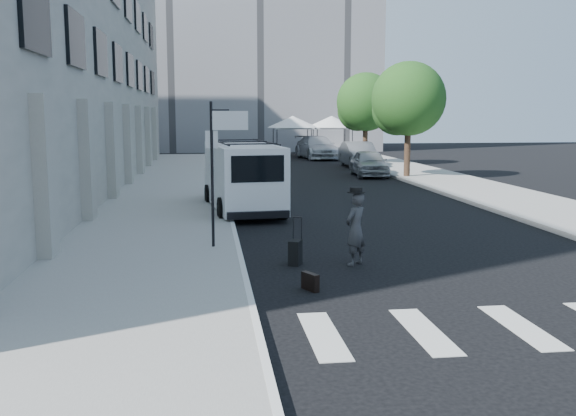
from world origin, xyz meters
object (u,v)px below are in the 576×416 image
object	(u,v)px
suitcase	(295,252)
cargo_van	(242,177)
businessman	(356,229)
parked_car_b	(359,155)
briefcase	(310,282)
parked_car_a	(369,163)
parked_car_c	(317,147)

from	to	relation	value
suitcase	cargo_van	world-z (taller)	cargo_van
businessman	parked_car_b	size ratio (longest dim) A/B	0.34
briefcase	parked_car_a	bearing A→B (deg)	45.67
businessman	parked_car_c	world-z (taller)	parked_car_c
businessman	parked_car_b	bearing A→B (deg)	-145.73
briefcase	parked_car_a	size ratio (longest dim) A/B	0.10
parked_car_c	parked_car_b	bearing A→B (deg)	-87.10
parked_car_a	parked_car_c	xyz separation A→B (m)	(-0.49, 13.86, 0.13)
suitcase	parked_car_c	world-z (taller)	parked_car_c
suitcase	parked_car_a	distance (m)	21.09
parked_car_a	parked_car_b	xyz separation A→B (m)	(0.79, 5.81, 0.08)
businessman	parked_car_b	distance (m)	26.71
parked_car_a	parked_car_c	bearing A→B (deg)	96.68
parked_car_c	businessman	bearing A→B (deg)	-104.48
suitcase	parked_car_c	xyz separation A→B (m)	(6.31, 33.82, 0.56)
parked_car_b	parked_car_c	size ratio (longest dim) A/B	0.83
cargo_van	parked_car_a	distance (m)	13.97
briefcase	parked_car_b	distance (m)	28.92
businessman	parked_car_c	bearing A→B (deg)	-140.49
businessman	briefcase	bearing A→B (deg)	13.31
cargo_van	parked_car_c	distance (m)	26.57
parked_car_a	parked_car_b	bearing A→B (deg)	86.88
businessman	cargo_van	bearing A→B (deg)	-118.39
businessman	briefcase	size ratio (longest dim) A/B	3.72
suitcase	parked_car_c	size ratio (longest dim) A/B	0.18
businessman	suitcase	distance (m)	1.44
briefcase	parked_car_b	bearing A→B (deg)	47.55
suitcase	parked_car_b	size ratio (longest dim) A/B	0.22
parked_car_a	cargo_van	bearing A→B (deg)	-117.97
businessman	suitcase	xyz separation A→B (m)	(-1.32, 0.20, -0.53)
businessman	parked_car_a	xyz separation A→B (m)	(5.47, 20.16, -0.10)
businessman	suitcase	size ratio (longest dim) A/B	1.53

